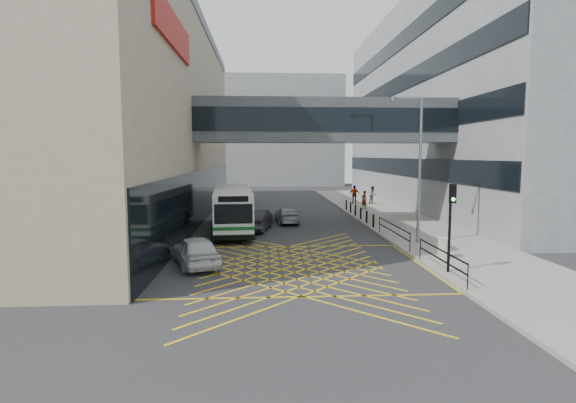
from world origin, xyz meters
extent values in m
plane|color=#333335|center=(0.00, 0.00, 0.00)|extent=(120.00, 120.00, 0.00)
cube|color=tan|center=(-18.00, 16.00, 8.00)|extent=(24.00, 42.00, 16.00)
cube|color=black|center=(-5.96, 16.00, 2.00)|extent=(0.10, 41.50, 4.00)
cube|color=#A91810|center=(-5.92, 4.00, 11.50)|extent=(0.18, 9.00, 1.80)
cube|color=gray|center=(-5.96, 16.00, 15.60)|extent=(0.12, 41.50, 0.80)
cube|color=gray|center=(24.00, 24.00, 10.00)|extent=(24.00, 44.00, 20.00)
cube|color=black|center=(11.96, 24.00, 4.00)|extent=(0.10, 43.50, 1.60)
cube|color=black|center=(11.96, 24.00, 8.00)|extent=(0.10, 43.50, 1.60)
cube|color=black|center=(11.96, 24.00, 12.00)|extent=(0.10, 43.50, 1.60)
cube|color=black|center=(11.96, 24.00, 16.00)|extent=(0.10, 43.50, 1.60)
cube|color=gray|center=(-2.00, 60.00, 9.00)|extent=(28.00, 16.00, 18.00)
cube|color=#3F4449|center=(3.00, 12.00, 7.50)|extent=(20.00, 4.00, 3.00)
cube|color=black|center=(3.00, 9.98, 7.50)|extent=(19.50, 0.06, 1.60)
cube|color=black|center=(3.00, 14.02, 7.50)|extent=(19.50, 0.06, 1.60)
cube|color=gray|center=(9.00, 15.00, 0.08)|extent=(6.00, 54.00, 0.16)
cube|color=gold|center=(0.00, 0.00, 0.00)|extent=(12.00, 9.00, 0.01)
cube|color=silver|center=(-3.42, 10.02, 1.59)|extent=(3.12, 10.43, 2.52)
cube|color=#105119|center=(-3.42, 10.02, 0.49)|extent=(3.16, 10.47, 0.32)
cube|color=#105119|center=(-3.42, 10.02, 0.98)|extent=(3.18, 10.47, 0.21)
cube|color=black|center=(-3.46, 10.58, 1.92)|extent=(3.08, 9.13, 0.98)
cube|color=black|center=(-3.02, 4.91, 1.82)|extent=(2.15, 0.24, 1.12)
cube|color=black|center=(-3.02, 4.90, 2.66)|extent=(1.68, 0.19, 0.33)
cube|color=silver|center=(-3.42, 10.02, 2.86)|extent=(3.10, 10.33, 0.09)
cube|color=black|center=(-3.02, 4.90, 0.47)|extent=(2.34, 0.27, 0.28)
cube|color=black|center=(-3.81, 15.14, 0.47)|extent=(2.34, 0.27, 0.28)
cylinder|color=black|center=(-4.33, 6.57, 0.47)|extent=(0.33, 0.95, 0.93)
cylinder|color=black|center=(-1.98, 6.76, 0.47)|extent=(0.33, 0.95, 0.93)
cylinder|color=black|center=(-4.82, 12.91, 0.47)|extent=(0.33, 0.95, 0.93)
cylinder|color=black|center=(-2.47, 13.09, 0.47)|extent=(0.33, 0.95, 0.93)
imported|color=silver|center=(-4.50, 0.39, 0.72)|extent=(3.27, 4.86, 1.43)
imported|color=#222127|center=(-1.80, 10.08, 0.75)|extent=(2.68, 5.06, 1.50)
imported|color=gray|center=(0.44, 13.32, 0.64)|extent=(2.05, 4.22, 1.28)
cylinder|color=black|center=(6.50, -1.94, 1.75)|extent=(0.12, 0.12, 3.18)
cube|color=black|center=(6.49, -2.15, 3.53)|extent=(0.27, 0.18, 0.80)
sphere|color=#19E533|center=(6.48, -2.24, 3.30)|extent=(0.16, 0.16, 0.15)
cylinder|color=slate|center=(7.40, 4.38, 4.20)|extent=(0.16, 0.16, 8.08)
cube|color=slate|center=(6.59, 4.37, 8.24)|extent=(1.62, 0.11, 0.10)
cylinder|color=slate|center=(5.78, 4.37, 8.16)|extent=(0.28, 0.28, 0.25)
cylinder|color=#ADA89E|center=(7.37, 0.66, 0.65)|extent=(0.57, 0.57, 0.98)
cube|color=black|center=(6.15, -2.00, 1.11)|extent=(0.05, 5.00, 0.05)
cube|color=black|center=(6.15, -2.00, 0.71)|extent=(0.05, 5.00, 0.05)
cube|color=black|center=(6.15, 5.00, 1.11)|extent=(0.05, 6.00, 0.05)
cube|color=black|center=(6.15, 5.00, 0.71)|extent=(0.05, 6.00, 0.05)
cylinder|color=black|center=(6.15, -4.50, 0.66)|extent=(0.04, 0.04, 1.00)
cylinder|color=black|center=(6.15, 0.50, 0.66)|extent=(0.04, 0.04, 1.00)
cylinder|color=black|center=(6.15, 2.00, 0.66)|extent=(0.04, 0.04, 1.00)
cylinder|color=black|center=(6.15, 8.00, 0.66)|extent=(0.04, 0.04, 1.00)
cylinder|color=black|center=(6.25, 10.00, 0.61)|extent=(0.14, 0.14, 0.90)
cylinder|color=black|center=(6.25, 12.00, 0.61)|extent=(0.14, 0.14, 0.90)
cylinder|color=black|center=(6.25, 14.00, 0.61)|extent=(0.14, 0.14, 0.90)
cylinder|color=black|center=(6.25, 16.00, 0.61)|extent=(0.14, 0.14, 0.90)
cylinder|color=black|center=(6.25, 18.00, 0.61)|extent=(0.14, 0.14, 0.90)
cylinder|color=black|center=(6.25, 20.00, 0.61)|extent=(0.14, 0.14, 0.90)
imported|color=gray|center=(7.89, 20.09, 1.02)|extent=(0.84, 0.79, 1.72)
imported|color=gray|center=(9.90, 24.86, 1.04)|extent=(0.99, 0.91, 1.77)
imported|color=gray|center=(8.04, 25.02, 1.09)|extent=(1.15, 0.64, 1.86)
camera|label=1|loc=(-1.40, -20.24, 5.11)|focal=28.00mm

